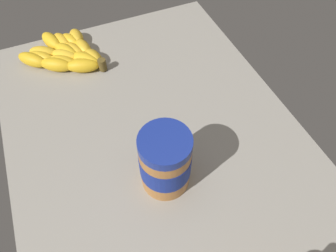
# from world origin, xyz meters

# --- Properties ---
(ground_plane) EXTENTS (0.89, 0.60, 0.03)m
(ground_plane) POSITION_xyz_m (0.00, 0.00, -0.02)
(ground_plane) COLOR gray
(banana_bunch) EXTENTS (0.20, 0.21, 0.03)m
(banana_bunch) POSITION_xyz_m (-0.34, -0.11, 0.02)
(banana_bunch) COLOR gold
(banana_bunch) RESTS_ON ground_plane
(peanut_butter_jar) EXTENTS (0.09, 0.09, 0.14)m
(peanut_butter_jar) POSITION_xyz_m (0.07, -0.02, 0.07)
(peanut_butter_jar) COLOR #B27238
(peanut_butter_jar) RESTS_ON ground_plane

